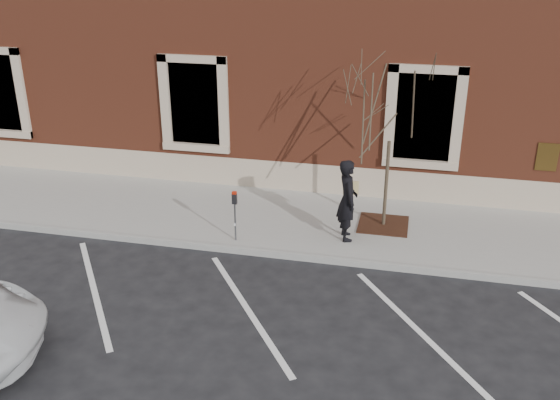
# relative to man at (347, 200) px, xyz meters

# --- Properties ---
(ground) EXTENTS (120.00, 120.00, 0.00)m
(ground) POSITION_rel_man_xyz_m (-1.47, -0.94, -1.10)
(ground) COLOR #28282B
(ground) RESTS_ON ground
(sidewalk_near) EXTENTS (40.00, 3.50, 0.15)m
(sidewalk_near) POSITION_rel_man_xyz_m (-1.47, 0.81, -1.02)
(sidewalk_near) COLOR #A3A19A
(sidewalk_near) RESTS_ON ground
(curb_near) EXTENTS (40.00, 0.12, 0.15)m
(curb_near) POSITION_rel_man_xyz_m (-1.47, -0.99, -1.02)
(curb_near) COLOR #9E9E99
(curb_near) RESTS_ON ground
(parking_stripes) EXTENTS (28.00, 4.40, 0.01)m
(parking_stripes) POSITION_rel_man_xyz_m (-1.47, -3.14, -1.09)
(parking_stripes) COLOR silver
(parking_stripes) RESTS_ON ground
(building_civic) EXTENTS (40.00, 8.62, 8.00)m
(building_civic) POSITION_rel_man_xyz_m (-1.47, 6.80, 2.90)
(building_civic) COLOR brown
(building_civic) RESTS_ON ground
(man) EXTENTS (0.64, 0.79, 1.89)m
(man) POSITION_rel_man_xyz_m (0.00, 0.00, 0.00)
(man) COLOR black
(man) RESTS_ON sidewalk_near
(parking_meter) EXTENTS (0.11, 0.08, 1.19)m
(parking_meter) POSITION_rel_man_xyz_m (-2.44, -0.66, -0.12)
(parking_meter) COLOR #595B60
(parking_meter) RESTS_ON sidewalk_near
(tree_grate) EXTENTS (1.17, 1.17, 0.03)m
(tree_grate) POSITION_rel_man_xyz_m (0.79, 0.88, -0.93)
(tree_grate) COLOR #3F2314
(tree_grate) RESTS_ON sidewalk_near
(sapling) EXTENTS (2.29, 2.29, 3.82)m
(sapling) POSITION_rel_man_xyz_m (0.79, 0.88, 1.73)
(sapling) COLOR #47392B
(sapling) RESTS_ON sidewalk_near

